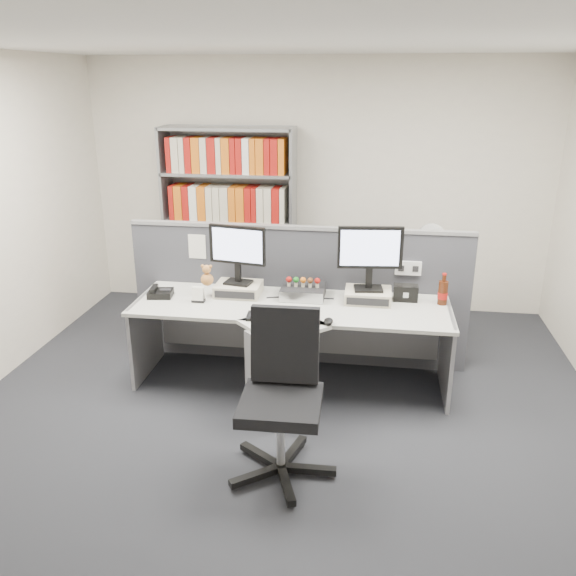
% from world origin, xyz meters
% --- Properties ---
extents(ground, '(5.50, 5.50, 0.00)m').
position_xyz_m(ground, '(0.00, 0.00, 0.00)').
color(ground, '#2E3037').
rests_on(ground, ground).
extents(room_shell, '(5.04, 5.54, 2.72)m').
position_xyz_m(room_shell, '(0.00, 0.00, 1.79)').
color(room_shell, silver).
rests_on(room_shell, ground).
extents(partition, '(3.00, 0.08, 1.27)m').
position_xyz_m(partition, '(0.00, 1.25, 0.65)').
color(partition, '#42434B').
rests_on(partition, ground).
extents(desk, '(2.60, 1.20, 0.72)m').
position_xyz_m(desk, '(0.00, 0.60, 0.46)').
color(desk, beige).
rests_on(desk, ground).
extents(monitor_riser_left, '(0.38, 0.31, 0.10)m').
position_xyz_m(monitor_riser_left, '(-0.48, 0.98, 0.77)').
color(monitor_riser_left, beige).
rests_on(monitor_riser_left, desk).
extents(monitor_riser_right, '(0.38, 0.31, 0.10)m').
position_xyz_m(monitor_riser_right, '(0.62, 0.98, 0.77)').
color(monitor_riser_right, beige).
rests_on(monitor_riser_right, desk).
extents(monitor_left, '(0.49, 0.20, 0.50)m').
position_xyz_m(monitor_left, '(-0.48, 0.98, 1.12)').
color(monitor_left, black).
rests_on(monitor_left, monitor_riser_left).
extents(monitor_right, '(0.53, 0.19, 0.54)m').
position_xyz_m(monitor_right, '(0.62, 0.98, 1.14)').
color(monitor_right, black).
rests_on(monitor_right, monitor_riser_right).
extents(desktop_pc, '(0.36, 0.33, 0.10)m').
position_xyz_m(desktop_pc, '(0.08, 1.00, 0.77)').
color(desktop_pc, black).
rests_on(desktop_pc, desk).
extents(figurines, '(0.29, 0.05, 0.09)m').
position_xyz_m(figurines, '(0.08, 0.98, 0.87)').
color(figurines, beige).
rests_on(figurines, desktop_pc).
extents(keyboard, '(0.45, 0.20, 0.03)m').
position_xyz_m(keyboard, '(-0.08, 0.51, 0.73)').
color(keyboard, black).
rests_on(keyboard, desk).
extents(mouse, '(0.07, 0.11, 0.04)m').
position_xyz_m(mouse, '(0.34, 0.45, 0.74)').
color(mouse, black).
rests_on(mouse, desk).
extents(desk_phone, '(0.22, 0.21, 0.09)m').
position_xyz_m(desk_phone, '(-1.13, 0.83, 0.75)').
color(desk_phone, black).
rests_on(desk_phone, desk).
extents(desk_calendar, '(0.11, 0.08, 0.13)m').
position_xyz_m(desk_calendar, '(-0.77, 0.76, 0.77)').
color(desk_calendar, black).
rests_on(desk_calendar, desk).
extents(plush_toy, '(0.11, 0.11, 0.18)m').
position_xyz_m(plush_toy, '(-0.72, 0.89, 0.90)').
color(plush_toy, '#B0743A').
rests_on(plush_toy, monitor_riser_left).
extents(speaker, '(0.20, 0.11, 0.13)m').
position_xyz_m(speaker, '(0.93, 1.04, 0.79)').
color(speaker, black).
rests_on(speaker, desk).
extents(cola_bottle, '(0.08, 0.08, 0.27)m').
position_xyz_m(cola_bottle, '(1.23, 1.00, 0.82)').
color(cola_bottle, '#3F190A').
rests_on(cola_bottle, desk).
extents(shelving_unit, '(1.41, 0.40, 2.00)m').
position_xyz_m(shelving_unit, '(-0.90, 2.44, 0.98)').
color(shelving_unit, gray).
rests_on(shelving_unit, ground).
extents(filing_cabinet, '(0.45, 0.61, 0.70)m').
position_xyz_m(filing_cabinet, '(1.20, 1.99, 0.35)').
color(filing_cabinet, gray).
rests_on(filing_cabinet, ground).
extents(desk_fan, '(0.27, 0.17, 0.46)m').
position_xyz_m(desk_fan, '(1.20, 1.99, 0.99)').
color(desk_fan, white).
rests_on(desk_fan, filing_cabinet).
extents(office_chair, '(0.69, 0.71, 1.08)m').
position_xyz_m(office_chair, '(0.11, -0.35, 0.58)').
color(office_chair, silver).
rests_on(office_chair, ground).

